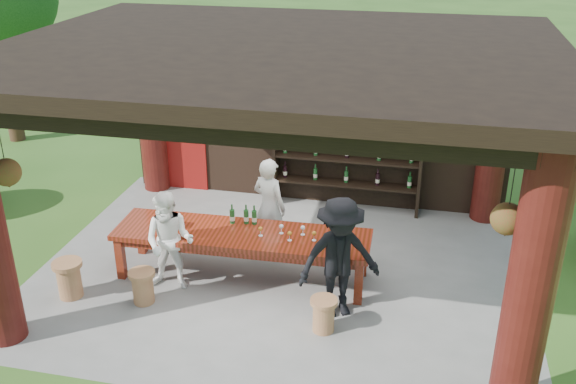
% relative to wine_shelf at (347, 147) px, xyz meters
% --- Properties ---
extents(ground, '(90.00, 90.00, 0.00)m').
position_rel_wine_shelf_xyz_m(ground, '(-0.64, -2.45, -1.19)').
color(ground, '#2D5119').
rests_on(ground, ground).
extents(pavilion, '(7.50, 6.00, 3.60)m').
position_rel_wine_shelf_xyz_m(pavilion, '(-0.65, -2.02, 0.94)').
color(pavilion, slate).
rests_on(pavilion, ground).
extents(wine_shelf, '(2.70, 0.41, 2.37)m').
position_rel_wine_shelf_xyz_m(wine_shelf, '(0.00, 0.00, 0.00)').
color(wine_shelf, black).
rests_on(wine_shelf, ground).
extents(tasting_table, '(3.84, 1.08, 0.75)m').
position_rel_wine_shelf_xyz_m(tasting_table, '(-1.19, -2.75, -0.55)').
color(tasting_table, '#4F1C0B').
rests_on(tasting_table, ground).
extents(stool_near_left, '(0.38, 0.38, 0.50)m').
position_rel_wine_shelf_xyz_m(stool_near_left, '(-2.37, -3.72, -0.93)').
color(stool_near_left, '#9A603D').
rests_on(stool_near_left, ground).
extents(stool_near_right, '(0.37, 0.37, 0.48)m').
position_rel_wine_shelf_xyz_m(stool_near_right, '(0.23, -3.83, -0.93)').
color(stool_near_right, '#9A603D').
rests_on(stool_near_right, ground).
extents(stool_far_left, '(0.43, 0.43, 0.56)m').
position_rel_wine_shelf_xyz_m(stool_far_left, '(-3.47, -3.81, -0.89)').
color(stool_far_left, '#9A603D').
rests_on(stool_far_left, ground).
extents(host, '(0.69, 0.58, 1.62)m').
position_rel_wine_shelf_xyz_m(host, '(-0.97, -1.92, -0.38)').
color(host, silver).
rests_on(host, ground).
extents(guest_woman, '(0.76, 0.61, 1.52)m').
position_rel_wine_shelf_xyz_m(guest_woman, '(-2.12, -3.26, -0.43)').
color(guest_woman, white).
rests_on(guest_woman, ground).
extents(guest_man, '(1.30, 1.08, 1.75)m').
position_rel_wine_shelf_xyz_m(guest_man, '(0.36, -3.40, -0.32)').
color(guest_man, black).
rests_on(guest_man, ground).
extents(table_bottles, '(0.42, 0.12, 0.31)m').
position_rel_wine_shelf_xyz_m(table_bottles, '(-1.23, -2.46, -0.28)').
color(table_bottles, '#194C1E').
rests_on(table_bottles, tasting_table).
extents(table_glasses, '(0.86, 0.28, 0.15)m').
position_rel_wine_shelf_xyz_m(table_glasses, '(-0.47, -2.73, -0.36)').
color(table_glasses, silver).
rests_on(table_glasses, tasting_table).
extents(napkin_basket, '(0.26, 0.19, 0.14)m').
position_rel_wine_shelf_xyz_m(napkin_basket, '(-2.26, -2.81, -0.37)').
color(napkin_basket, '#BF6672').
rests_on(napkin_basket, tasting_table).
extents(shrubs, '(14.00, 9.36, 1.36)m').
position_rel_wine_shelf_xyz_m(shrubs, '(0.94, -1.81, -0.64)').
color(shrubs, '#194C14').
rests_on(shrubs, ground).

